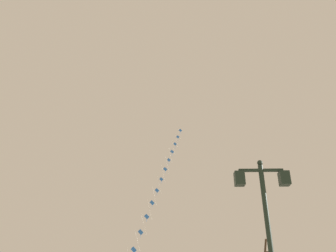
# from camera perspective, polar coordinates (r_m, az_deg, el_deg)

# --- Properties ---
(twin_lantern_lamp_post) EXTENTS (1.56, 0.28, 5.12)m
(twin_lantern_lamp_post) POSITION_cam_1_polar(r_m,az_deg,el_deg) (10.09, 15.98, -13.90)
(twin_lantern_lamp_post) COLOR #1E2D23
(twin_lantern_lamp_post) RESTS_ON ground_plane
(kite_train) EXTENTS (4.71, 14.91, 18.68)m
(kite_train) POSITION_cam_1_polar(r_m,az_deg,el_deg) (29.62, -1.58, -9.96)
(kite_train) COLOR brown
(kite_train) RESTS_ON ground_plane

